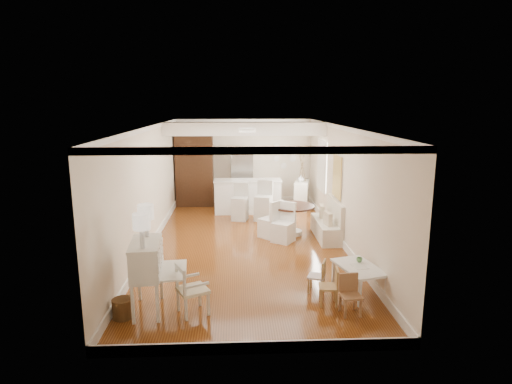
{
  "coord_description": "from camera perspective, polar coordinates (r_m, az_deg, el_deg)",
  "views": [
    {
      "loc": [
        -0.24,
        -9.69,
        3.32
      ],
      "look_at": [
        0.22,
        0.3,
        1.23
      ],
      "focal_mm": 30.0,
      "sensor_mm": 36.0,
      "label": 1
    }
  ],
  "objects": [
    {
      "name": "kids_chair_b",
      "position": [
        7.83,
        8.07,
        -10.99
      ],
      "size": [
        0.38,
        0.38,
        0.61
      ],
      "primitive_type": "cube",
      "rotation": [
        0.0,
        0.0,
        -1.94
      ],
      "color": "#A07E48",
      "rests_on": "ground"
    },
    {
      "name": "wicker_basket",
      "position": [
        7.26,
        -17.37,
        -14.6
      ],
      "size": [
        0.36,
        0.36,
        0.32
      ],
      "primitive_type": "cylinder",
      "rotation": [
        0.0,
        0.0,
        0.16
      ],
      "color": "#55371A",
      "rests_on": "ground"
    },
    {
      "name": "kids_chair_a",
      "position": [
        7.4,
        9.64,
        -12.28
      ],
      "size": [
        0.35,
        0.35,
        0.65
      ],
      "primitive_type": "cube",
      "rotation": [
        0.0,
        0.0,
        -1.68
      ],
      "color": "tan",
      "rests_on": "ground"
    },
    {
      "name": "slip_chair_far",
      "position": [
        10.71,
        1.94,
        -3.58
      ],
      "size": [
        0.66,
        0.66,
        0.96
      ],
      "primitive_type": "cube",
      "rotation": [
        0.0,
        0.0,
        -2.36
      ],
      "color": "white",
      "rests_on": "ground"
    },
    {
      "name": "dining_table",
      "position": [
        11.01,
        4.85,
        -3.72
      ],
      "size": [
        1.25,
        1.25,
        0.76
      ],
      "primitive_type": "cylinder",
      "rotation": [
        0.0,
        0.0,
        0.13
      ],
      "color": "#3F1F14",
      "rests_on": "ground"
    },
    {
      "name": "breakfast_counter",
      "position": [
        13.1,
        -1.11,
        -0.57
      ],
      "size": [
        2.05,
        0.65,
        1.03
      ],
      "primitive_type": "cube",
      "color": "white",
      "rests_on": "ground"
    },
    {
      "name": "sideboard",
      "position": [
        13.69,
        6.08,
        -0.41
      ],
      "size": [
        0.6,
        0.99,
        0.88
      ],
      "primitive_type": "cube",
      "rotation": [
        0.0,
        0.0,
        -0.22
      ],
      "color": "silver",
      "rests_on": "ground"
    },
    {
      "name": "banquette",
      "position": [
        10.81,
        9.37,
        -3.54
      ],
      "size": [
        0.52,
        1.6,
        0.98
      ],
      "primitive_type": "cube",
      "color": "silver",
      "rests_on": "ground"
    },
    {
      "name": "room",
      "position": [
        10.1,
        -1.06,
        4.18
      ],
      "size": [
        9.0,
        9.04,
        2.82
      ],
      "color": "brown",
      "rests_on": "ground"
    },
    {
      "name": "pencil_cup",
      "position": [
        8.01,
        13.62,
        -8.79
      ],
      "size": [
        0.11,
        0.11,
        0.08
      ],
      "primitive_type": "imported",
      "rotation": [
        0.0,
        0.0,
        0.03
      ],
      "color": "#5B9C5C",
      "rests_on": "kids_table"
    },
    {
      "name": "slip_chair_near",
      "position": [
        10.39,
        3.67,
        -4.09
      ],
      "size": [
        0.64,
        0.65,
        0.96
      ],
      "primitive_type": "cube",
      "rotation": [
        0.0,
        0.0,
        -0.6
      ],
      "color": "white",
      "rests_on": "ground"
    },
    {
      "name": "fridge",
      "position": [
        14.06,
        -0.42,
        1.89
      ],
      "size": [
        0.75,
        0.65,
        1.8
      ],
      "primitive_type": "imported",
      "color": "silver",
      "rests_on": "ground"
    },
    {
      "name": "kids_chair_c",
      "position": [
        7.14,
        12.52,
        -13.27
      ],
      "size": [
        0.34,
        0.34,
        0.66
      ],
      "primitive_type": "cube",
      "rotation": [
        0.0,
        0.0,
        0.09
      ],
      "color": "#966744",
      "rests_on": "ground"
    },
    {
      "name": "branch_vase",
      "position": [
        13.56,
        5.98,
        1.83
      ],
      "size": [
        0.26,
        0.26,
        0.21
      ],
      "primitive_type": "imported",
      "rotation": [
        0.0,
        0.0,
        -0.38
      ],
      "color": "silver",
      "rests_on": "sideboard"
    },
    {
      "name": "kids_table",
      "position": [
        7.92,
        13.51,
        -11.32
      ],
      "size": [
        0.86,
        1.14,
        0.51
      ],
      "primitive_type": "cube",
      "rotation": [
        0.0,
        0.0,
        0.27
      ],
      "color": "white",
      "rests_on": "ground"
    },
    {
      "name": "bar_stool_left",
      "position": [
        12.27,
        -2.17,
        -1.34
      ],
      "size": [
        0.52,
        0.52,
        1.06
      ],
      "primitive_type": "cube",
      "rotation": [
        0.0,
        0.0,
        -0.25
      ],
      "color": "silver",
      "rests_on": "ground"
    },
    {
      "name": "pantry_cabinet",
      "position": [
        14.1,
        -8.17,
        2.83
      ],
      "size": [
        1.2,
        0.6,
        2.3
      ],
      "primitive_type": "cube",
      "color": "#381E11",
      "rests_on": "ground"
    },
    {
      "name": "bar_stool_right",
      "position": [
        12.24,
        1.0,
        -1.19
      ],
      "size": [
        0.57,
        0.57,
        1.14
      ],
      "primitive_type": "cube",
      "rotation": [
        0.0,
        0.0,
        -0.31
      ],
      "color": "silver",
      "rests_on": "ground"
    },
    {
      "name": "gustavian_armchair",
      "position": [
        7.05,
        -8.44,
        -12.65
      ],
      "size": [
        0.64,
        0.64,
        0.83
      ],
      "primitive_type": "cube",
      "rotation": [
        0.0,
        0.0,
        2.03
      ],
      "color": "silver",
      "rests_on": "ground"
    },
    {
      "name": "secretary_bureau",
      "position": [
        7.21,
        -14.34,
        -10.88
      ],
      "size": [
        1.01,
        1.02,
        1.17
      ],
      "primitive_type": "cube",
      "rotation": [
        0.0,
        0.0,
        0.1
      ],
      "color": "silver",
      "rests_on": "ground"
    }
  ]
}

